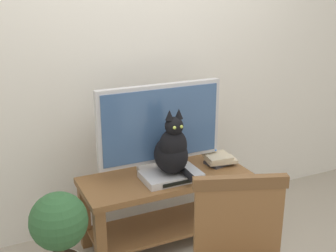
# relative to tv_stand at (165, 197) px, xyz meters

# --- Properties ---
(back_wall) EXTENTS (7.00, 0.12, 2.80)m
(back_wall) POSITION_rel_tv_stand_xyz_m (-0.02, 0.50, 1.03)
(back_wall) COLOR silver
(back_wall) RESTS_ON ground
(tv_stand) EXTENTS (1.20, 0.49, 0.54)m
(tv_stand) POSITION_rel_tv_stand_xyz_m (0.00, 0.00, 0.00)
(tv_stand) COLOR brown
(tv_stand) RESTS_ON ground
(tv) EXTENTS (0.93, 0.20, 0.65)m
(tv) POSITION_rel_tv_stand_xyz_m (0.00, 0.08, 0.52)
(tv) COLOR #B7B7BC
(tv) RESTS_ON tv_stand
(media_box) EXTENTS (0.41, 0.27, 0.05)m
(media_box) POSITION_rel_tv_stand_xyz_m (0.02, -0.06, 0.19)
(media_box) COLOR #BCBCC1
(media_box) RESTS_ON tv_stand
(cat) EXTENTS (0.23, 0.34, 0.47)m
(cat) POSITION_rel_tv_stand_xyz_m (0.02, -0.08, 0.39)
(cat) COLOR black
(cat) RESTS_ON media_box
(book_stack) EXTENTS (0.24, 0.20, 0.07)m
(book_stack) POSITION_rel_tv_stand_xyz_m (0.46, 0.01, 0.21)
(book_stack) COLOR #2D2D33
(book_stack) RESTS_ON tv_stand
(potted_plant) EXTENTS (0.35, 0.35, 0.68)m
(potted_plant) POSITION_rel_tv_stand_xyz_m (-0.81, -0.24, 0.04)
(potted_plant) COLOR beige
(potted_plant) RESTS_ON ground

